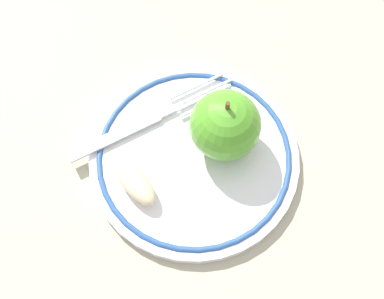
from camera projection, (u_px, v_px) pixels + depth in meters
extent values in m
plane|color=#AEA58A|center=(194.00, 161.00, 0.55)|extent=(2.00, 2.00, 0.00)
cylinder|color=white|center=(192.00, 161.00, 0.54)|extent=(0.21, 0.21, 0.01)
torus|color=#2B5193|center=(192.00, 159.00, 0.54)|extent=(0.20, 0.20, 0.01)
sphere|color=#519E29|center=(225.00, 125.00, 0.51)|extent=(0.07, 0.07, 0.07)
cylinder|color=brown|center=(228.00, 106.00, 0.48)|extent=(0.00, 0.00, 0.01)
ellipsoid|color=beige|center=(135.00, 183.00, 0.52)|extent=(0.06, 0.06, 0.02)
cube|color=silver|center=(114.00, 136.00, 0.54)|extent=(0.07, 0.09, 0.00)
cube|color=silver|center=(167.00, 111.00, 0.56)|extent=(0.02, 0.02, 0.00)
cube|color=silver|center=(208.00, 104.00, 0.56)|extent=(0.04, 0.05, 0.00)
cube|color=silver|center=(204.00, 98.00, 0.56)|extent=(0.04, 0.05, 0.00)
cube|color=silver|center=(200.00, 92.00, 0.57)|extent=(0.04, 0.05, 0.00)
cube|color=silver|center=(197.00, 86.00, 0.57)|extent=(0.04, 0.05, 0.00)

